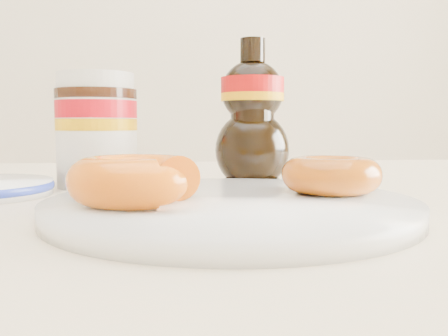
{
  "coord_description": "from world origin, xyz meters",
  "views": [
    {
      "loc": [
        -0.01,
        -0.44,
        0.82
      ],
      "look_at": [
        0.04,
        0.0,
        0.79
      ],
      "focal_mm": 40.0,
      "sensor_mm": 36.0,
      "label": 1
    }
  ],
  "objects": [
    {
      "name": "dining_table",
      "position": [
        0.0,
        0.1,
        0.67
      ],
      "size": [
        1.4,
        0.9,
        0.75
      ],
      "color": "beige",
      "rests_on": "ground"
    },
    {
      "name": "plate",
      "position": [
        0.04,
        -0.05,
        0.76
      ],
      "size": [
        0.3,
        0.3,
        0.01
      ],
      "color": "white",
      "rests_on": "dining_table"
    },
    {
      "name": "donut_bitten",
      "position": [
        -0.03,
        -0.06,
        0.78
      ],
      "size": [
        0.13,
        0.13,
        0.04
      ],
      "primitive_type": "torus",
      "rotation": [
        0.0,
        0.0,
        0.28
      ],
      "color": "orange",
      "rests_on": "plate"
    },
    {
      "name": "donut_whole",
      "position": [
        0.14,
        -0.02,
        0.78
      ],
      "size": [
        0.11,
        0.11,
        0.03
      ],
      "primitive_type": "torus",
      "rotation": [
        0.0,
        0.0,
        -0.24
      ],
      "color": "#9A4409",
      "rests_on": "plate"
    },
    {
      "name": "nutella_jar",
      "position": [
        -0.09,
        0.17,
        0.82
      ],
      "size": [
        0.1,
        0.1,
        0.13
      ],
      "rotation": [
        0.0,
        0.0,
        0.25
      ],
      "color": "white",
      "rests_on": "dining_table"
    },
    {
      "name": "syrup_bottle",
      "position": [
        0.1,
        0.16,
        0.84
      ],
      "size": [
        0.1,
        0.08,
        0.18
      ],
      "primitive_type": null,
      "rotation": [
        0.0,
        0.0,
        -0.08
      ],
      "color": "black",
      "rests_on": "dining_table"
    },
    {
      "name": "dark_jar",
      "position": [
        -0.11,
        0.15,
        0.79
      ],
      "size": [
        0.05,
        0.05,
        0.08
      ],
      "rotation": [
        0.0,
        0.0,
        -0.43
      ],
      "color": "black",
      "rests_on": "dining_table"
    }
  ]
}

